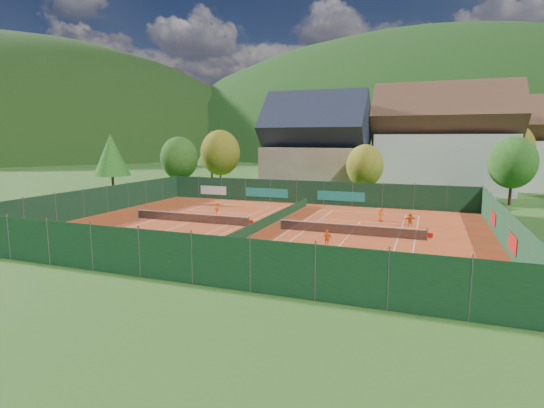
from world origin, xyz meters
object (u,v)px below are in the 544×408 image
at_px(ball_hopper, 409,272).
at_px(player_right_far_b, 410,219).
at_px(chalet, 316,150).
at_px(hotel_block_a, 443,145).
at_px(hotel_block_b, 533,149).
at_px(player_left_near, 107,238).
at_px(player_left_far, 217,209).
at_px(player_left_mid, 167,242).
at_px(player_right_near, 327,238).
at_px(player_right_far_a, 381,215).

distance_m(ball_hopper, player_right_far_b, 16.75).
relative_size(chalet, player_right_far_b, 12.23).
xyz_separation_m(hotel_block_a, hotel_block_b, (14.00, 8.00, -0.76)).
height_order(hotel_block_b, player_left_near, hotel_block_b).
height_order(hotel_block_b, player_left_far, hotel_block_b).
bearing_deg(hotel_block_a, ball_hopper, -93.03).
bearing_deg(player_left_far, ball_hopper, 168.51).
relative_size(hotel_block_a, player_left_near, 16.85).
distance_m(hotel_block_a, player_left_near, 53.37).
height_order(chalet, player_left_near, chalet).
bearing_deg(player_left_mid, player_left_near, -159.01).
relative_size(hotel_block_b, player_left_far, 12.17).
bearing_deg(hotel_block_a, hotel_block_b, 29.74).
relative_size(player_left_near, player_right_far_b, 0.97).
height_order(hotel_block_a, player_right_far_b, hotel_block_a).
height_order(player_right_near, player_right_far_a, player_right_far_a).
bearing_deg(player_left_far, player_right_far_b, -151.66).
bearing_deg(player_right_far_b, player_left_mid, 16.74).
bearing_deg(player_left_mid, hotel_block_a, 78.58).
xyz_separation_m(player_right_near, player_right_far_a, (2.74, 12.09, 0.01)).
xyz_separation_m(player_right_far_a, player_right_far_b, (2.91, -1.47, -0.04)).
bearing_deg(hotel_block_b, player_right_near, -115.02).
distance_m(chalet, hotel_block_b, 35.85).
bearing_deg(player_left_mid, ball_hopper, 8.25).
xyz_separation_m(hotel_block_a, ball_hopper, (-2.49, -47.10, -6.83)).
bearing_deg(player_left_near, player_right_far_a, 26.06).
distance_m(ball_hopper, player_right_far_a, 18.56).
height_order(player_left_near, player_right_near, player_right_near).
height_order(player_left_far, player_right_near, player_left_far).
height_order(ball_hopper, player_right_near, player_right_near).
relative_size(player_left_near, player_left_mid, 1.06).
xyz_separation_m(hotel_block_b, player_right_far_a, (-20.12, -36.90, -5.92)).
bearing_deg(player_left_mid, player_right_far_b, 54.83).
relative_size(hotel_block_b, player_right_far_b, 13.04).
distance_m(hotel_block_b, player_right_far_a, 42.45).
xyz_separation_m(player_left_mid, player_right_far_b, (16.86, 15.52, 0.06)).
xyz_separation_m(ball_hopper, player_right_near, (-6.37, 6.10, 0.13)).
bearing_deg(ball_hopper, chalet, 111.88).
bearing_deg(player_right_near, player_left_near, 178.55).
bearing_deg(player_right_near, player_left_far, 125.79).
bearing_deg(player_left_near, hotel_block_b, 37.33).
height_order(hotel_block_a, player_left_mid, hotel_block_a).
height_order(player_left_far, player_right_far_a, player_left_far).
relative_size(player_right_far_a, player_right_far_b, 1.05).
relative_size(chalet, player_right_far_a, 11.60).
xyz_separation_m(ball_hopper, player_left_near, (-22.53, 0.44, 0.09)).
bearing_deg(player_right_near, chalet, 85.39).
height_order(ball_hopper, player_left_far, player_left_far).
bearing_deg(chalet, player_right_far_b, -57.05).
height_order(hotel_block_a, player_right_far_a, hotel_block_a).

